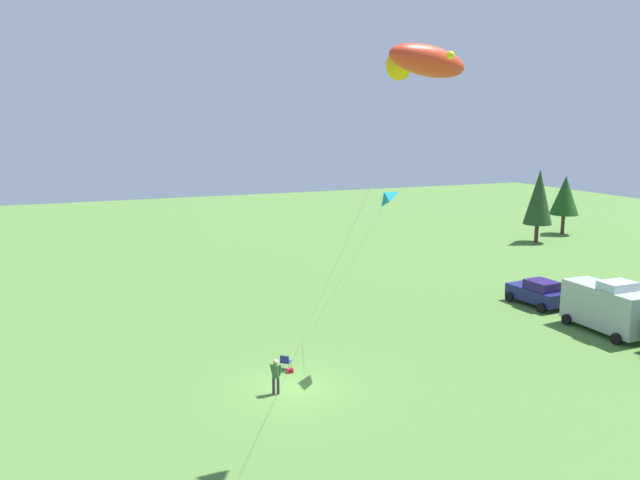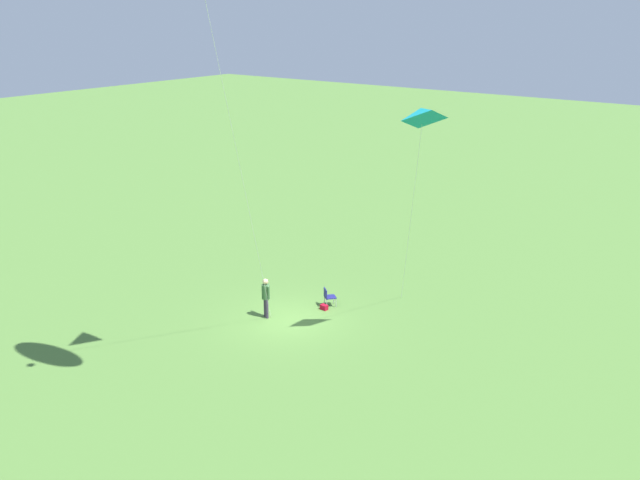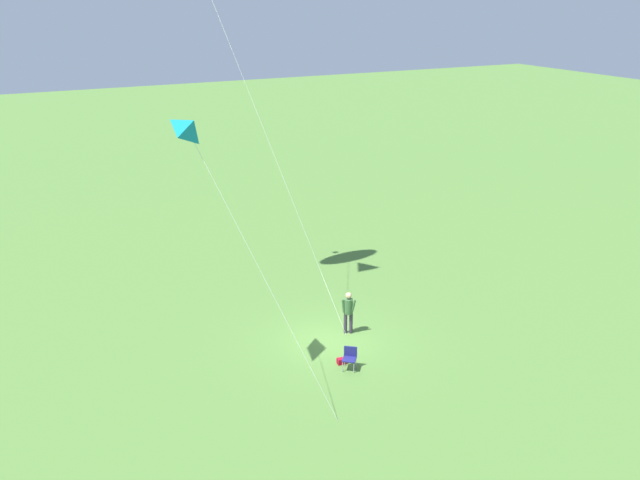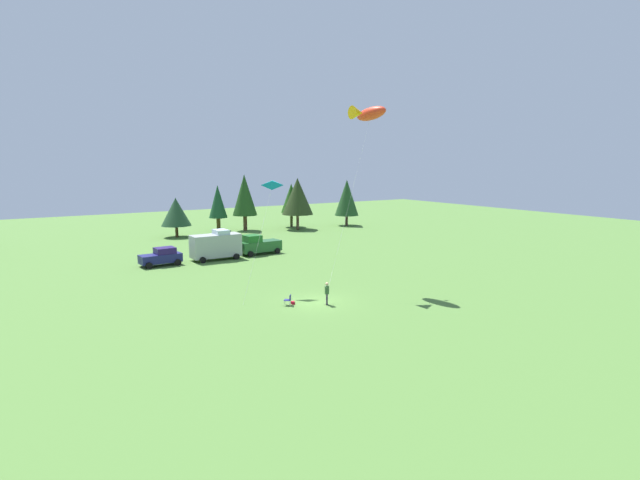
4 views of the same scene
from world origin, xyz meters
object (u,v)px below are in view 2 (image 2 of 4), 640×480
(backpack_on_grass, at_px, (324,307))
(kite_delta_teal, at_px, (420,115))
(folding_chair, at_px, (328,296))
(person_kite_flyer, at_px, (266,295))

(backpack_on_grass, xyz_separation_m, kite_delta_teal, (0.80, 4.85, 8.88))
(backpack_on_grass, height_order, kite_delta_teal, kite_delta_teal)
(folding_chair, distance_m, kite_delta_teal, 9.92)
(person_kite_flyer, xyz_separation_m, folding_chair, (-2.57, 1.38, -0.53))
(folding_chair, distance_m, backpack_on_grass, 0.58)
(person_kite_flyer, distance_m, backpack_on_grass, 2.75)
(person_kite_flyer, height_order, kite_delta_teal, kite_delta_teal)
(person_kite_flyer, distance_m, kite_delta_teal, 10.26)
(person_kite_flyer, relative_size, backpack_on_grass, 5.44)
(person_kite_flyer, bearing_deg, folding_chair, 4.76)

